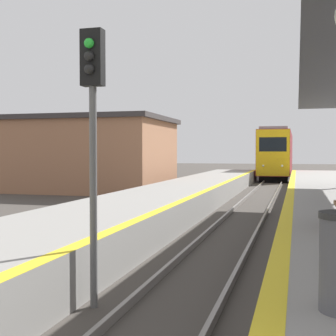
{
  "coord_description": "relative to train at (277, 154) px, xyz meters",
  "views": [
    {
      "loc": [
        1.88,
        -1.38,
        2.53
      ],
      "look_at": [
        -2.24,
        13.54,
        1.99
      ],
      "focal_mm": 50.0,
      "sensor_mm": 36.0,
      "label": 1
    }
  ],
  "objects": [
    {
      "name": "signal_near",
      "position": [
        -1.28,
        -40.25,
        0.79
      ],
      "size": [
        0.36,
        0.31,
        4.48
      ],
      "color": "#595959",
      "rests_on": "ground"
    },
    {
      "name": "train",
      "position": [
        0.0,
        0.0,
        0.0
      ],
      "size": [
        2.7,
        17.78,
        4.62
      ],
      "color": "black",
      "rests_on": "ground"
    },
    {
      "name": "station_building",
      "position": [
        -11.0,
        -18.93,
        0.05
      ],
      "size": [
        9.83,
        8.08,
        4.77
      ],
      "color": "#9E6B4C",
      "rests_on": "ground"
    }
  ]
}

